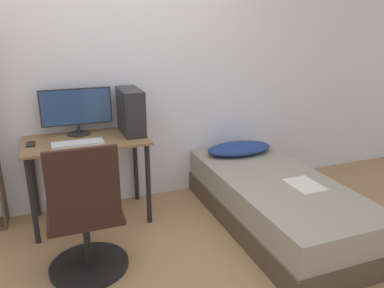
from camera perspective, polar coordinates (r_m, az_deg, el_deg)
ground_plane at (r=2.78m, az=-5.33°, el=-20.48°), size 14.00×14.00×0.00m
wall_back at (r=3.61m, az=-12.17°, el=10.03°), size 8.00×0.05×2.50m
desk at (r=3.39m, az=-15.65°, el=-1.31°), size 1.04×0.60×0.77m
office_chair at (r=2.76m, az=-15.83°, el=-11.95°), size 0.57×0.57×1.00m
bed at (r=3.44m, az=12.62°, el=-8.57°), size 0.92×1.94×0.43m
pillow at (r=3.90m, az=7.21°, el=-0.67°), size 0.70×0.36×0.11m
magazine at (r=3.28m, az=16.79°, el=-5.98°), size 0.24×0.32×0.01m
monitor at (r=3.47m, az=-17.18°, el=5.06°), size 0.61×0.21×0.42m
keyboard at (r=3.23m, az=-17.00°, el=0.11°), size 0.42×0.15×0.02m
pc_tower at (r=3.42m, az=-9.32°, el=4.95°), size 0.18×0.44×0.40m
phone at (r=3.36m, az=-23.35°, el=-0.02°), size 0.07×0.14×0.01m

